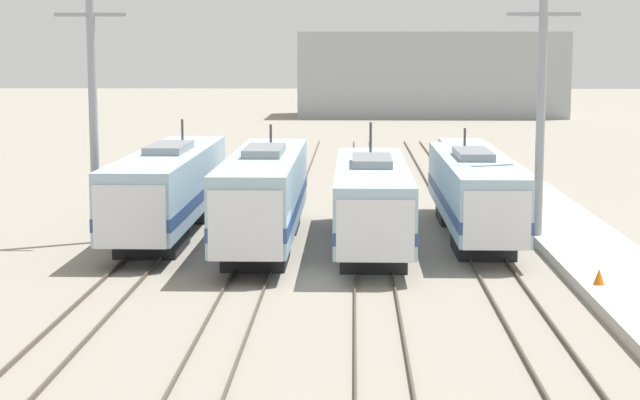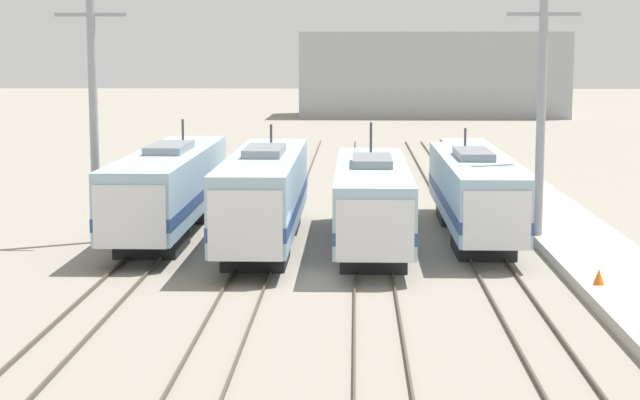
{
  "view_description": "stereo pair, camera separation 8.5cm",
  "coord_description": "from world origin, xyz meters",
  "px_view_note": "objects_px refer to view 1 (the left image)",
  "views": [
    {
      "loc": [
        1.53,
        -39.27,
        8.52
      ],
      "look_at": [
        0.21,
        3.19,
        2.55
      ],
      "focal_mm": 60.0,
      "sensor_mm": 36.0,
      "label": 1
    },
    {
      "loc": [
        1.61,
        -39.27,
        8.52
      ],
      "look_at": [
        0.21,
        3.19,
        2.55
      ],
      "focal_mm": 60.0,
      "sensor_mm": 36.0,
      "label": 2
    }
  ],
  "objects_px": {
    "locomotive_far_right": "(473,193)",
    "catenary_tower_left": "(93,110)",
    "locomotive_far_left": "(168,189)",
    "catenary_tower_right": "(541,111)",
    "locomotive_center_left": "(264,197)",
    "traffic_cone": "(599,277)",
    "locomotive_center_right": "(372,202)"
  },
  "relations": [
    {
      "from": "locomotive_center_left",
      "to": "traffic_cone",
      "type": "bearing_deg",
      "value": -36.0
    },
    {
      "from": "locomotive_center_right",
      "to": "traffic_cone",
      "type": "xyz_separation_m",
      "value": [
        7.75,
        -8.74,
        -1.34
      ]
    },
    {
      "from": "locomotive_far_left",
      "to": "locomotive_center_left",
      "type": "xyz_separation_m",
      "value": [
        4.68,
        -2.99,
        0.07
      ]
    },
    {
      "from": "catenary_tower_right",
      "to": "locomotive_far_left",
      "type": "bearing_deg",
      "value": 173.18
    },
    {
      "from": "locomotive_center_left",
      "to": "traffic_cone",
      "type": "distance_m",
      "value": 15.44
    },
    {
      "from": "locomotive_center_right",
      "to": "locomotive_far_right",
      "type": "bearing_deg",
      "value": 32.21
    },
    {
      "from": "locomotive_far_left",
      "to": "locomotive_far_right",
      "type": "height_order",
      "value": "locomotive_far_left"
    },
    {
      "from": "locomotive_center_left",
      "to": "catenary_tower_right",
      "type": "xyz_separation_m",
      "value": [
        12.01,
        1.0,
        3.67
      ]
    },
    {
      "from": "traffic_cone",
      "to": "catenary_tower_left",
      "type": "bearing_deg",
      "value": 153.36
    },
    {
      "from": "locomotive_center_right",
      "to": "locomotive_far_right",
      "type": "height_order",
      "value": "locomotive_center_right"
    },
    {
      "from": "locomotive_far_left",
      "to": "catenary_tower_right",
      "type": "relative_size",
      "value": 1.59
    },
    {
      "from": "locomotive_far_left",
      "to": "catenary_tower_left",
      "type": "xyz_separation_m",
      "value": [
        -2.89,
        -2.0,
        3.74
      ]
    },
    {
      "from": "locomotive_center_left",
      "to": "catenary_tower_left",
      "type": "xyz_separation_m",
      "value": [
        -7.56,
        1.0,
        3.67
      ]
    },
    {
      "from": "locomotive_far_left",
      "to": "catenary_tower_left",
      "type": "relative_size",
      "value": 1.59
    },
    {
      "from": "locomotive_far_left",
      "to": "traffic_cone",
      "type": "distance_m",
      "value": 20.96
    },
    {
      "from": "locomotive_center_left",
      "to": "locomotive_far_right",
      "type": "xyz_separation_m",
      "value": [
        9.35,
        2.66,
        -0.17
      ]
    },
    {
      "from": "locomotive_far_left",
      "to": "locomotive_center_right",
      "type": "bearing_deg",
      "value": -19.36
    },
    {
      "from": "locomotive_far_left",
      "to": "locomotive_center_left",
      "type": "bearing_deg",
      "value": -32.64
    },
    {
      "from": "locomotive_far_right",
      "to": "catenary_tower_left",
      "type": "height_order",
      "value": "catenary_tower_left"
    },
    {
      "from": "locomotive_center_right",
      "to": "traffic_cone",
      "type": "bearing_deg",
      "value": -48.42
    },
    {
      "from": "locomotive_far_right",
      "to": "locomotive_far_left",
      "type": "bearing_deg",
      "value": 178.61
    },
    {
      "from": "locomotive_center_left",
      "to": "traffic_cone",
      "type": "xyz_separation_m",
      "value": [
        12.43,
        -9.03,
        -1.52
      ]
    },
    {
      "from": "locomotive_far_left",
      "to": "locomotive_center_left",
      "type": "relative_size",
      "value": 1.07
    },
    {
      "from": "locomotive_center_left",
      "to": "locomotive_center_right",
      "type": "distance_m",
      "value": 4.69
    },
    {
      "from": "locomotive_far_right",
      "to": "catenary_tower_left",
      "type": "relative_size",
      "value": 1.5
    },
    {
      "from": "locomotive_far_left",
      "to": "catenary_tower_left",
      "type": "distance_m",
      "value": 5.13
    },
    {
      "from": "locomotive_far_right",
      "to": "catenary_tower_right",
      "type": "distance_m",
      "value": 4.95
    },
    {
      "from": "locomotive_far_right",
      "to": "traffic_cone",
      "type": "bearing_deg",
      "value": -75.24
    },
    {
      "from": "catenary_tower_right",
      "to": "locomotive_far_right",
      "type": "bearing_deg",
      "value": 148.03
    },
    {
      "from": "locomotive_center_right",
      "to": "catenary_tower_right",
      "type": "height_order",
      "value": "catenary_tower_right"
    },
    {
      "from": "locomotive_center_left",
      "to": "locomotive_center_right",
      "type": "xyz_separation_m",
      "value": [
        4.68,
        -0.29,
        -0.18
      ]
    },
    {
      "from": "locomotive_far_left",
      "to": "locomotive_center_right",
      "type": "distance_m",
      "value": 9.91
    }
  ]
}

